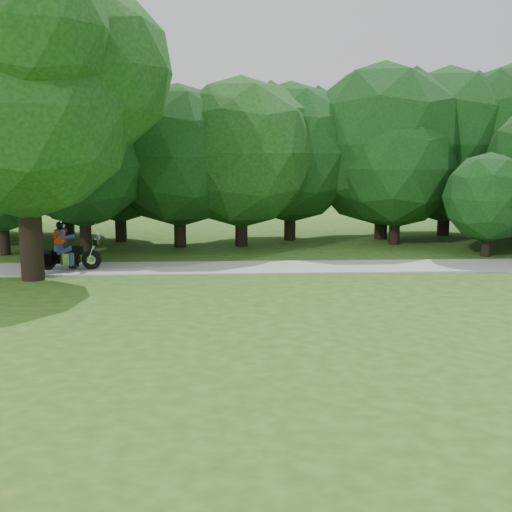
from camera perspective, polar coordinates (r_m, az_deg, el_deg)
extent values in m
plane|color=#2C5317|center=(14.15, 16.86, -6.92)|extent=(100.00, 100.00, 0.00)
cube|color=#ACACA6|center=(21.64, 9.81, -0.93)|extent=(60.00, 2.20, 0.06)
cylinder|color=black|center=(30.43, 16.34, 3.48)|extent=(0.55, 0.55, 1.80)
sphere|color=#0F3312|center=(30.28, 16.63, 9.43)|extent=(6.95, 6.95, 6.95)
cylinder|color=black|center=(27.01, 12.21, 2.66)|extent=(0.44, 0.44, 1.55)
sphere|color=#0F3312|center=(26.84, 12.39, 7.66)|extent=(4.86, 4.86, 4.86)
cylinder|color=black|center=(30.17, -16.37, 3.43)|extent=(0.53, 0.53, 1.80)
sphere|color=#0F3312|center=(30.02, -16.65, 9.19)|extent=(6.56, 6.56, 6.56)
cylinder|color=black|center=(25.52, -21.46, 1.69)|extent=(0.37, 0.37, 1.43)
sphere|color=#0F3312|center=(25.35, -21.71, 5.74)|extent=(3.36, 3.36, 3.36)
cylinder|color=black|center=(24.92, 19.76, 1.22)|extent=(0.36, 0.36, 1.09)
sphere|color=#0F3312|center=(24.75, 19.97, 4.91)|extent=(3.27, 3.27, 3.27)
cylinder|color=black|center=(27.87, -11.94, 3.14)|extent=(0.49, 0.49, 1.80)
sphere|color=#0F3312|center=(27.71, -12.14, 8.81)|extent=(5.71, 5.71, 5.71)
cylinder|color=black|center=(27.71, 3.03, 3.29)|extent=(0.50, 0.50, 1.80)
sphere|color=#0F3312|center=(27.54, 3.08, 9.16)|extent=(5.94, 5.94, 5.94)
cylinder|color=black|center=(28.44, 11.05, 3.29)|extent=(0.55, 0.55, 1.80)
sphere|color=#0F3312|center=(28.29, 11.26, 9.69)|extent=(6.99, 6.99, 6.99)
cylinder|color=black|center=(24.65, -14.92, 2.20)|extent=(0.43, 0.43, 1.80)
sphere|color=#0F3312|center=(24.47, -15.16, 7.74)|extent=(4.55, 4.55, 4.55)
cylinder|color=black|center=(25.90, -1.31, 2.87)|extent=(0.50, 0.50, 1.80)
sphere|color=#113D11|center=(25.73, -1.34, 9.17)|extent=(5.99, 5.99, 5.99)
cylinder|color=black|center=(25.84, -6.78, 2.79)|extent=(0.48, 0.48, 1.80)
sphere|color=#0F3312|center=(25.66, -6.90, 8.82)|extent=(5.60, 5.60, 5.60)
cylinder|color=black|center=(20.20, -19.50, 3.85)|extent=(0.68, 0.68, 4.20)
sphere|color=#113D11|center=(20.15, -19.96, 12.08)|extent=(6.40, 6.40, 6.40)
sphere|color=#113D11|center=(20.60, -14.63, 15.63)|extent=(5.12, 5.12, 5.12)
torus|color=black|center=(21.59, -18.10, -0.35)|extent=(0.64, 0.19, 0.64)
torus|color=black|center=(21.27, -14.42, -0.32)|extent=(0.64, 0.19, 0.64)
cube|color=black|center=(21.45, -16.72, -0.22)|extent=(1.02, 0.23, 0.29)
cube|color=silver|center=(21.42, -16.35, -0.21)|extent=(0.44, 0.31, 0.36)
cube|color=black|center=(21.33, -15.79, 0.52)|extent=(0.48, 0.28, 0.24)
cube|color=black|center=(21.44, -17.04, 0.41)|extent=(0.48, 0.30, 0.09)
cylinder|color=silver|center=(21.21, -14.36, 0.53)|extent=(0.36, 0.04, 0.82)
cylinder|color=silver|center=(21.13, -13.99, 1.59)|extent=(0.04, 0.58, 0.03)
cube|color=black|center=(21.38, -18.12, -0.32)|extent=(0.38, 0.11, 0.31)
cube|color=black|center=(21.76, -17.86, -0.14)|extent=(0.38, 0.11, 0.31)
cube|color=navy|center=(21.42, -17.06, 0.74)|extent=(0.28, 0.35, 0.22)
cube|color=navy|center=(21.37, -17.05, 1.61)|extent=(0.24, 0.38, 0.51)
cube|color=#FE2A05|center=(21.37, -17.06, 1.66)|extent=(0.27, 0.42, 0.40)
sphere|color=black|center=(21.32, -17.03, 2.63)|extent=(0.26, 0.26, 0.26)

